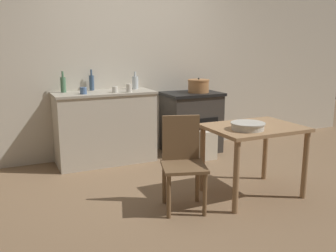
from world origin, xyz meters
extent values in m
plane|color=#896B4C|center=(0.00, 0.00, 0.00)|extent=(14.00, 14.00, 0.00)
cube|color=beige|center=(0.00, 1.58, 1.27)|extent=(8.00, 0.07, 2.55)
cube|color=beige|center=(-0.51, 1.27, 0.45)|extent=(1.26, 0.55, 0.91)
cube|color=#A9A08F|center=(-0.51, 1.27, 0.92)|extent=(1.29, 0.58, 0.03)
cube|color=#38332D|center=(0.77, 1.26, 0.41)|extent=(0.76, 0.58, 0.82)
cube|color=black|center=(0.77, 1.26, 0.84)|extent=(0.80, 0.62, 0.04)
cube|color=black|center=(0.77, 0.96, 0.36)|extent=(0.53, 0.01, 0.35)
cube|color=#A87F56|center=(0.56, -0.45, 0.71)|extent=(0.93, 0.71, 0.03)
cylinder|color=#97724E|center=(0.14, -0.76, 0.35)|extent=(0.06, 0.06, 0.70)
cylinder|color=#97724E|center=(0.98, -0.76, 0.35)|extent=(0.06, 0.06, 0.70)
cylinder|color=#97724E|center=(0.14, -0.14, 0.35)|extent=(0.06, 0.06, 0.70)
cylinder|color=#97724E|center=(0.98, -0.14, 0.35)|extent=(0.06, 0.06, 0.70)
cube|color=brown|center=(-0.25, -0.48, 0.42)|extent=(0.50, 0.50, 0.03)
cube|color=brown|center=(-0.20, -0.30, 0.66)|extent=(0.35, 0.14, 0.44)
cylinder|color=brown|center=(-0.46, -0.59, 0.20)|extent=(0.04, 0.04, 0.41)
cylinder|color=brown|center=(-0.14, -0.69, 0.20)|extent=(0.04, 0.04, 0.41)
cylinder|color=brown|center=(-0.36, -0.27, 0.20)|extent=(0.04, 0.04, 0.41)
cylinder|color=brown|center=(-0.05, -0.37, 0.20)|extent=(0.04, 0.04, 0.41)
cube|color=beige|center=(0.77, 0.80, 0.20)|extent=(0.23, 0.16, 0.39)
cylinder|color=#B77A47|center=(0.85, 1.21, 0.95)|extent=(0.30, 0.30, 0.16)
cylinder|color=#B77A47|center=(0.85, 1.21, 1.04)|extent=(0.31, 0.31, 0.02)
sphere|color=black|center=(0.85, 1.21, 1.06)|extent=(0.02, 0.02, 0.02)
cylinder|color=silver|center=(0.40, -0.56, 0.77)|extent=(0.31, 0.31, 0.07)
cylinder|color=beige|center=(0.40, -0.56, 0.79)|extent=(0.33, 0.33, 0.01)
cylinder|color=#517F5B|center=(-0.99, 1.42, 1.04)|extent=(0.07, 0.07, 0.19)
cylinder|color=#517F5B|center=(-0.99, 1.42, 1.17)|extent=(0.03, 0.03, 0.07)
cylinder|color=silver|center=(-0.04, 1.38, 1.02)|extent=(0.08, 0.08, 0.17)
cylinder|color=silver|center=(-0.04, 1.38, 1.14)|extent=(0.03, 0.03, 0.07)
cylinder|color=#3D5675|center=(-0.61, 1.48, 1.04)|extent=(0.06, 0.06, 0.20)
cylinder|color=#3D5675|center=(-0.61, 1.48, 1.18)|extent=(0.02, 0.02, 0.08)
cylinder|color=#4C6B99|center=(-0.80, 1.15, 0.98)|extent=(0.08, 0.08, 0.08)
cylinder|color=silver|center=(-0.23, 1.08, 0.99)|extent=(0.07, 0.07, 0.10)
cylinder|color=silver|center=(-0.41, 1.13, 0.98)|extent=(0.07, 0.07, 0.08)
camera|label=1|loc=(-1.79, -3.42, 1.54)|focal=40.00mm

